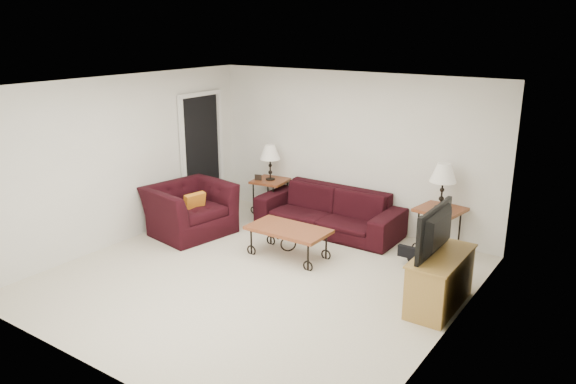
# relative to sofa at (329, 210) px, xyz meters

# --- Properties ---
(ground) EXTENTS (5.00, 5.00, 0.00)m
(ground) POSITION_rel_sofa_xyz_m (0.12, -2.02, -0.34)
(ground) COLOR beige
(ground) RESTS_ON ground
(wall_back) EXTENTS (5.00, 0.02, 2.50)m
(wall_back) POSITION_rel_sofa_xyz_m (0.12, 0.48, 0.91)
(wall_back) COLOR white
(wall_back) RESTS_ON ground
(wall_front) EXTENTS (5.00, 0.02, 2.50)m
(wall_front) POSITION_rel_sofa_xyz_m (0.12, -4.52, 0.91)
(wall_front) COLOR white
(wall_front) RESTS_ON ground
(wall_left) EXTENTS (0.02, 5.00, 2.50)m
(wall_left) POSITION_rel_sofa_xyz_m (-2.38, -2.02, 0.91)
(wall_left) COLOR white
(wall_left) RESTS_ON ground
(wall_right) EXTENTS (0.02, 5.00, 2.50)m
(wall_right) POSITION_rel_sofa_xyz_m (2.62, -2.02, 0.91)
(wall_right) COLOR white
(wall_right) RESTS_ON ground
(ceiling) EXTENTS (5.00, 5.00, 0.00)m
(ceiling) POSITION_rel_sofa_xyz_m (0.12, -2.02, 2.16)
(ceiling) COLOR white
(ceiling) RESTS_ON wall_back
(doorway) EXTENTS (0.08, 0.94, 2.04)m
(doorway) POSITION_rel_sofa_xyz_m (-2.35, -0.37, 0.68)
(doorway) COLOR black
(doorway) RESTS_ON ground
(sofa) EXTENTS (2.34, 0.92, 0.68)m
(sofa) POSITION_rel_sofa_xyz_m (0.00, 0.00, 0.00)
(sofa) COLOR black
(sofa) RESTS_ON ground
(side_table_left) EXTENTS (0.63, 0.63, 0.61)m
(side_table_left) POSITION_rel_sofa_xyz_m (-1.28, 0.18, -0.04)
(side_table_left) COLOR brown
(side_table_left) RESTS_ON ground
(side_table_right) EXTENTS (0.69, 0.69, 0.66)m
(side_table_right) POSITION_rel_sofa_xyz_m (1.75, 0.18, -0.01)
(side_table_right) COLOR brown
(side_table_right) RESTS_ON ground
(lamp_left) EXTENTS (0.39, 0.39, 0.61)m
(lamp_left) POSITION_rel_sofa_xyz_m (-1.28, 0.18, 0.58)
(lamp_left) COLOR black
(lamp_left) RESTS_ON side_table_left
(lamp_right) EXTENTS (0.43, 0.43, 0.66)m
(lamp_right) POSITION_rel_sofa_xyz_m (1.75, 0.18, 0.65)
(lamp_right) COLOR black
(lamp_right) RESTS_ON side_table_right
(photo_frame_left) EXTENTS (0.12, 0.05, 0.10)m
(photo_frame_left) POSITION_rel_sofa_xyz_m (-1.43, 0.03, 0.32)
(photo_frame_left) COLOR black
(photo_frame_left) RESTS_ON side_table_left
(photo_frame_right) EXTENTS (0.13, 0.06, 0.11)m
(photo_frame_right) POSITION_rel_sofa_xyz_m (1.90, 0.03, 0.37)
(photo_frame_right) COLOR black
(photo_frame_right) RESTS_ON side_table_right
(coffee_table) EXTENTS (1.16, 0.63, 0.43)m
(coffee_table) POSITION_rel_sofa_xyz_m (0.06, -1.22, -0.13)
(coffee_table) COLOR brown
(coffee_table) RESTS_ON ground
(armchair) EXTENTS (1.26, 1.38, 0.79)m
(armchair) POSITION_rel_sofa_xyz_m (-1.76, -1.33, 0.05)
(armchair) COLOR black
(armchair) RESTS_ON ground
(throw_pillow) EXTENTS (0.15, 0.37, 0.36)m
(throw_pillow) POSITION_rel_sofa_xyz_m (-1.61, -1.38, 0.18)
(throw_pillow) COLOR orange
(throw_pillow) RESTS_ON armchair
(tv_stand) EXTENTS (0.45, 1.09, 0.65)m
(tv_stand) POSITION_rel_sofa_xyz_m (2.35, -1.44, -0.02)
(tv_stand) COLOR #A3743C
(tv_stand) RESTS_ON ground
(television) EXTENTS (0.13, 0.98, 0.56)m
(television) POSITION_rel_sofa_xyz_m (2.33, -1.44, 0.59)
(television) COLOR black
(television) RESTS_ON tv_stand
(backpack) EXTENTS (0.41, 0.33, 0.50)m
(backpack) POSITION_rel_sofa_xyz_m (1.58, -0.43, -0.09)
(backpack) COLOR black
(backpack) RESTS_ON ground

